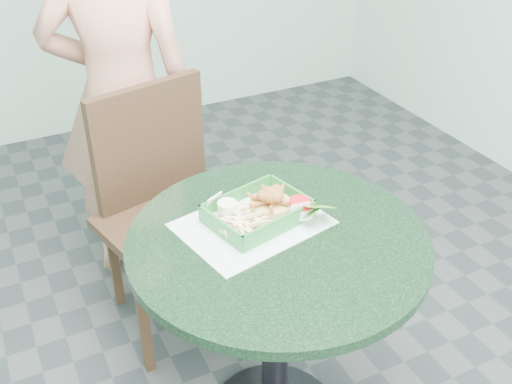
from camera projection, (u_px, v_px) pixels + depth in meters
name	position (u px, v px, depth m)	size (l,w,h in m)	color
cafe_table	(277.00, 289.00, 1.72)	(0.83, 0.83, 0.75)	black
dining_chair	(164.00, 196.00, 2.23)	(0.46, 0.46, 0.93)	#39190E
diner_person	(120.00, 84.00, 2.30)	(0.63, 0.41, 1.72)	tan
placemat	(252.00, 229.00, 1.68)	(0.39, 0.29, 0.00)	silver
food_basket	(258.00, 221.00, 1.69)	(0.27, 0.19, 0.05)	#267D32
crab_sandwich	(273.00, 206.00, 1.69)	(0.12, 0.12, 0.07)	tan
fries_pile	(238.00, 223.00, 1.64)	(0.11, 0.12, 0.04)	beige
sauce_ramekin	(228.00, 208.00, 1.68)	(0.06, 0.06, 0.03)	white
garnish_cup	(305.00, 219.00, 1.65)	(0.11, 0.10, 0.04)	white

